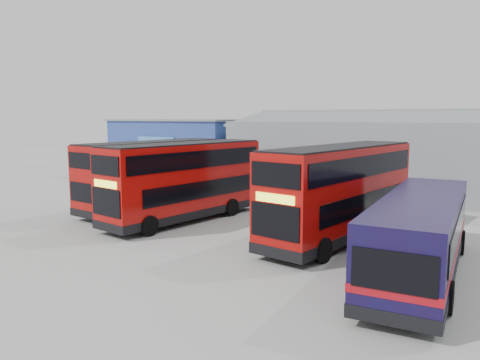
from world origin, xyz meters
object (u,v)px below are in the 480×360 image
Objects in this scene: single_decker_blue at (420,237)px; double_decker_right at (340,193)px; double_decker_centre at (185,182)px; office_block at (188,148)px; panel_van at (129,168)px; double_decker_left at (152,176)px; maintenance_shed at (455,157)px.

double_decker_right is at bearing -42.95° from single_decker_blue.
office_block is at bearing 135.70° from double_decker_centre.
panel_van is (-25.20, 11.01, -0.17)m from single_decker_blue.
double_decker_left reaches higher than single_decker_blue.
maintenance_shed is 19.46m from double_decker_centre.
single_decker_blue is (15.60, -3.70, -0.61)m from double_decker_left.
office_block is 0.40× the size of maintenance_shed.
panel_van is at bearing -103.20° from office_block.
single_decker_blue is at bearing 170.94° from double_decker_left.
panel_van is at bearing -161.28° from maintenance_shed.
double_decker_left is 11.62m from double_decker_right.
double_decker_centre is at bearing -16.48° from single_decker_blue.
double_decker_centre is at bearing 164.32° from double_decker_left.
double_decker_left is 16.05m from single_decker_blue.
double_decker_right reaches higher than panel_van.
double_decker_left is 0.98× the size of double_decker_centre.
double_decker_centre is at bearing -121.94° from maintenance_shed.
double_decker_left is 0.96× the size of double_decker_right.
office_block is 6.24m from panel_van.
panel_van is (-1.39, -5.92, -1.39)m from office_block.
office_block reaches higher than double_decker_left.
panel_van is at bearing 153.54° from double_decker_centre.
single_decker_blue is at bearing -35.40° from office_block.
office_block reaches higher than panel_van.
double_decker_left is at bearing -176.15° from double_decker_right.
office_block is 24.17m from double_decker_right.
office_block is 1.27× the size of double_decker_centre.
maintenance_shed reaches higher than double_decker_left.
double_decker_centre is 12.36m from single_decker_blue.
single_decker_blue is at bearing -18.31° from panel_van.
maintenance_shed reaches higher than panel_van.
single_decker_blue is (1.82, -18.93, -1.25)m from maintenance_shed.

